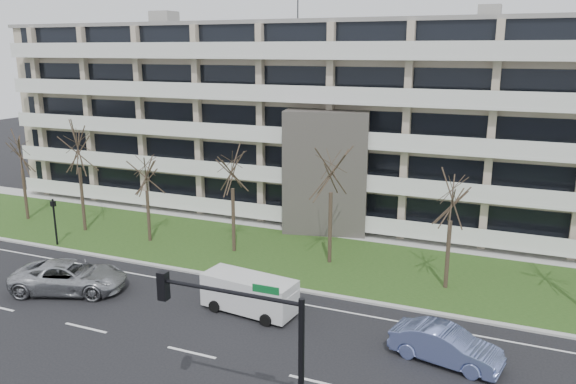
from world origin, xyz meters
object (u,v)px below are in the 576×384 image
at_px(blue_sedan, 446,345).
at_px(white_van, 250,291).
at_px(traffic_signal, 251,346).
at_px(pedestrian_signal, 54,216).
at_px(silver_pickup, 70,277).

height_order(blue_sedan, white_van, white_van).
height_order(traffic_signal, pedestrian_signal, traffic_signal).
distance_m(silver_pickup, white_van, 10.61).
bearing_deg(traffic_signal, pedestrian_signal, 147.72).
bearing_deg(white_van, pedestrian_signal, 173.42).
relative_size(blue_sedan, traffic_signal, 0.77).
relative_size(white_van, pedestrian_signal, 1.54).
height_order(blue_sedan, pedestrian_signal, pedestrian_signal).
distance_m(silver_pickup, traffic_signal, 17.32).
bearing_deg(pedestrian_signal, traffic_signal, -23.33).
bearing_deg(silver_pickup, white_van, -101.10).
distance_m(silver_pickup, pedestrian_signal, 8.55).
xyz_separation_m(silver_pickup, blue_sedan, (20.40, 0.50, -0.08)).
distance_m(white_van, pedestrian_signal, 17.38).
distance_m(blue_sedan, white_van, 9.97).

